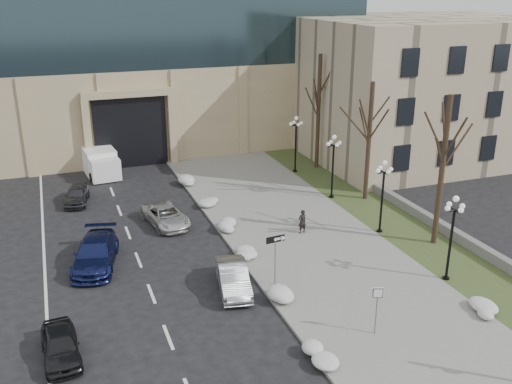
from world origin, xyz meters
The scene contains 28 objects.
sidewalk centered at (3.50, 14.00, 0.06)m, with size 9.00×40.00×0.12m, color gray.
curb centered at (-1.00, 14.00, 0.07)m, with size 0.30×40.00×0.14m, color gray.
grass_strip centered at (10.00, 14.00, 0.05)m, with size 4.00×40.00×0.10m, color #364723.
stone_wall centered at (12.00, 16.00, 0.35)m, with size 0.50×30.00×0.70m, color slate.
classical_building centered at (22.00, 27.98, 6.00)m, with size 22.00×18.12×12.00m.
car_a centered at (-10.98, 6.08, 0.62)m, with size 1.47×3.65×1.24m, color black.
car_b centered at (-2.50, 8.96, 0.68)m, with size 1.45×4.16×1.37m, color #979A9E.
car_c centered at (-8.78, 14.12, 0.76)m, with size 2.13×5.23×1.52m, color #171E51.
car_d centered at (-3.97, 18.45, 0.62)m, with size 2.07×4.48×1.24m, color silver.
car_e centered at (-9.10, 24.47, 0.62)m, with size 1.48×3.67×1.25m, color #323238.
pedestrian centered at (3.65, 13.99, 0.88)m, with size 0.56×0.36×1.52m, color black.
box_truck centered at (-6.86, 31.35, 1.03)m, with size 2.91×6.85×2.12m.
one_way_sign centered at (-0.22, 8.50, 2.37)m, with size 1.08×0.30×2.87m.
keep_sign centered at (2.12, 2.95, 1.77)m, with size 0.50×0.21×2.41m.
snow_clump_b centered at (-0.75, 2.13, 0.30)m, with size 1.10×1.60×0.36m, color silver.
snow_clump_c centered at (-0.73, 7.04, 0.30)m, with size 1.10×1.60×0.36m, color silver.
snow_clump_d centered at (-0.74, 11.98, 0.30)m, with size 1.10×1.60×0.36m, color silver.
snow_clump_e centered at (-0.44, 16.06, 0.30)m, with size 1.10×1.60×0.36m, color silver.
snow_clump_f centered at (-0.41, 20.50, 0.30)m, with size 1.10×1.60×0.36m, color silver.
snow_clump_g centered at (-0.88, 25.56, 0.30)m, with size 1.10×1.60×0.36m, color silver.
snow_clump_h centered at (7.59, 2.68, 0.30)m, with size 1.10×1.60×0.36m, color silver.
lamppost_a centered at (8.30, 6.00, 3.07)m, with size 1.18×1.18×4.76m.
lamppost_b centered at (8.30, 12.50, 3.07)m, with size 1.18×1.18×4.76m.
lamppost_c centered at (8.30, 19.00, 3.07)m, with size 1.18×1.18×4.76m.
lamppost_d centered at (8.30, 25.50, 3.07)m, with size 1.18×1.18×4.76m.
tree_near centered at (10.50, 10.00, 5.83)m, with size 3.20×3.20×9.00m.
tree_mid centered at (10.50, 18.00, 5.50)m, with size 3.20×3.20×8.50m.
tree_far centered at (10.50, 26.00, 6.15)m, with size 3.20×3.20×9.50m.
Camera 1 is at (-10.30, -15.46, 14.67)m, focal length 40.00 mm.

